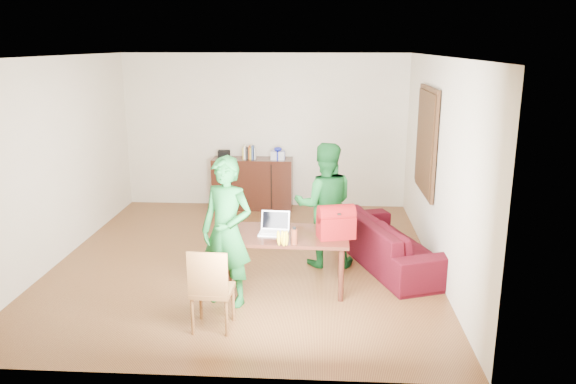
# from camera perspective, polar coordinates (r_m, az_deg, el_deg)

# --- Properties ---
(room) EXTENTS (5.20, 5.70, 2.90)m
(room) POSITION_cam_1_polar(r_m,az_deg,el_deg) (7.45, -4.32, 2.83)
(room) COLOR #472011
(room) RESTS_ON ground
(table) EXTENTS (1.47, 0.85, 0.68)m
(table) POSITION_cam_1_polar(r_m,az_deg,el_deg) (6.67, -0.11, -4.92)
(table) COLOR black
(table) RESTS_ON ground
(chair) EXTENTS (0.42, 0.40, 0.89)m
(chair) POSITION_cam_1_polar(r_m,az_deg,el_deg) (5.92, -7.65, -11.30)
(chair) COLOR brown
(chair) RESTS_ON ground
(person_near) EXTENTS (0.72, 0.60, 1.69)m
(person_near) POSITION_cam_1_polar(r_m,az_deg,el_deg) (6.24, -6.22, -4.05)
(person_near) COLOR #145A22
(person_near) RESTS_ON ground
(person_far) EXTENTS (0.84, 0.68, 1.64)m
(person_far) POSITION_cam_1_polar(r_m,az_deg,el_deg) (7.32, 3.73, -1.31)
(person_far) COLOR #12541F
(person_far) RESTS_ON ground
(laptop) EXTENTS (0.35, 0.26, 0.24)m
(laptop) POSITION_cam_1_polar(r_m,az_deg,el_deg) (6.62, -1.47, -3.92)
(laptop) COLOR white
(laptop) RESTS_ON table
(bananas) EXTENTS (0.20, 0.14, 0.07)m
(bananas) POSITION_cam_1_polar(r_m,az_deg,el_deg) (6.26, -0.55, -5.16)
(bananas) COLOR gold
(bananas) RESTS_ON table
(bottle) EXTENTS (0.08, 0.08, 0.20)m
(bottle) POSITION_cam_1_polar(r_m,az_deg,el_deg) (6.28, 0.64, -4.45)
(bottle) COLOR #5E2715
(bottle) RESTS_ON table
(red_bag) EXTENTS (0.46, 0.34, 0.31)m
(red_bag) POSITION_cam_1_polar(r_m,az_deg,el_deg) (6.50, 4.90, -3.33)
(red_bag) COLOR maroon
(red_bag) RESTS_ON table
(sofa) EXTENTS (1.52, 2.30, 0.63)m
(sofa) POSITION_cam_1_polar(r_m,az_deg,el_deg) (7.61, 10.40, -4.92)
(sofa) COLOR #340607
(sofa) RESTS_ON ground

